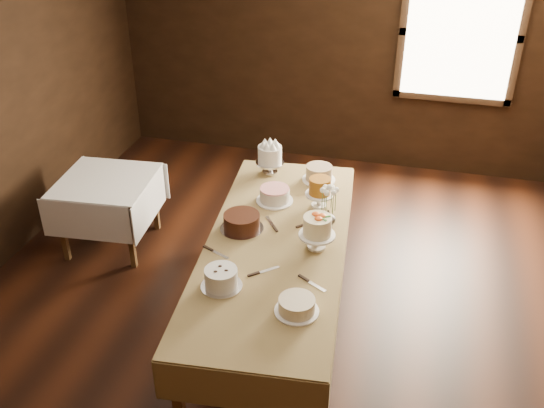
{
  "coord_description": "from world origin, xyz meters",
  "views": [
    {
      "loc": [
        1.01,
        -3.68,
        3.33
      ],
      "look_at": [
        0.0,
        0.2,
        0.95
      ],
      "focal_mm": 40.53,
      "sensor_mm": 36.0,
      "label": 1
    }
  ],
  "objects": [
    {
      "name": "cake_caramel",
      "position": [
        0.31,
        0.51,
        0.91
      ],
      "size": [
        0.23,
        0.23,
        0.26
      ],
      "color": "white",
      "rests_on": "display_table"
    },
    {
      "name": "wall_back",
      "position": [
        0.0,
        3.0,
        1.4
      ],
      "size": [
        5.0,
        0.02,
        2.8
      ],
      "primitive_type": "cube",
      "color": "black",
      "rests_on": "ground"
    },
    {
      "name": "cake_server_c",
      "position": [
        -0.01,
        0.19,
        0.8
      ],
      "size": [
        0.15,
        0.21,
        0.01
      ],
      "primitive_type": "cube",
      "rotation": [
        0.0,
        0.0,
        2.16
      ],
      "color": "silver",
      "rests_on": "display_table"
    },
    {
      "name": "cake_flowers",
      "position": [
        0.4,
        -0.07,
        0.91
      ],
      "size": [
        0.26,
        0.26,
        0.27
      ],
      "color": "white",
      "rests_on": "display_table"
    },
    {
      "name": "cake_server_b",
      "position": [
        0.49,
        -0.51,
        0.8
      ],
      "size": [
        0.22,
        0.14,
        0.01
      ],
      "primitive_type": "cube",
      "rotation": [
        0.0,
        0.0,
        -0.54
      ],
      "color": "silver",
      "rests_on": "display_table"
    },
    {
      "name": "flower_vase",
      "position": [
        0.42,
        0.26,
        0.86
      ],
      "size": [
        0.13,
        0.13,
        0.12
      ],
      "primitive_type": "imported",
      "rotation": [
        0.0,
        0.0,
        0.14
      ],
      "color": "#2D2823",
      "rests_on": "display_table"
    },
    {
      "name": "cake_server_a",
      "position": [
        0.14,
        -0.41,
        0.8
      ],
      "size": [
        0.19,
        0.18,
        0.01
      ],
      "primitive_type": "cube",
      "rotation": [
        0.0,
        0.0,
        0.74
      ],
      "color": "silver",
      "rests_on": "display_table"
    },
    {
      "name": "cake_lattice",
      "position": [
        -0.06,
        0.5,
        0.85
      ],
      "size": [
        0.3,
        0.3,
        0.11
      ],
      "color": "white",
      "rests_on": "display_table"
    },
    {
      "name": "cake_chocolate",
      "position": [
        -0.19,
        0.03,
        0.86
      ],
      "size": [
        0.33,
        0.33,
        0.13
      ],
      "color": "silver",
      "rests_on": "display_table"
    },
    {
      "name": "cake_server_e",
      "position": [
        -0.24,
        -0.33,
        0.8
      ],
      "size": [
        0.23,
        0.12,
        0.01
      ],
      "primitive_type": "cube",
      "rotation": [
        0.0,
        0.0,
        -0.42
      ],
      "color": "silver",
      "rests_on": "display_table"
    },
    {
      "name": "side_table",
      "position": [
        -1.68,
        0.66,
        0.61
      ],
      "size": [
        0.89,
        0.89,
        0.69
      ],
      "rotation": [
        0.0,
        0.0,
        0.09
      ],
      "color": "#4F3218",
      "rests_on": "ground"
    },
    {
      "name": "flower_bouquet",
      "position": [
        0.42,
        0.26,
        1.04
      ],
      "size": [
        0.14,
        0.14,
        0.2
      ],
      "primitive_type": null,
      "color": "white",
      "rests_on": "flower_vase"
    },
    {
      "name": "cake_server_d",
      "position": [
        0.32,
        0.27,
        0.8
      ],
      "size": [
        0.19,
        0.19,
        0.01
      ],
      "primitive_type": "cube",
      "rotation": [
        0.0,
        0.0,
        0.78
      ],
      "color": "silver",
      "rests_on": "display_table"
    },
    {
      "name": "window",
      "position": [
        1.3,
        2.94,
        1.6
      ],
      "size": [
        1.1,
        0.05,
        1.3
      ],
      "primitive_type": "cube",
      "color": "#FFEABF",
      "rests_on": "wall_back"
    },
    {
      "name": "cake_meringue",
      "position": [
        -0.22,
        0.97,
        0.92
      ],
      "size": [
        0.26,
        0.26,
        0.27
      ],
      "color": "silver",
      "rests_on": "display_table"
    },
    {
      "name": "floor",
      "position": [
        0.0,
        0.0,
        0.0
      ],
      "size": [
        5.0,
        6.0,
        0.01
      ],
      "primitive_type": "cube",
      "color": "black",
      "rests_on": "ground"
    },
    {
      "name": "display_table",
      "position": [
        0.1,
        -0.08,
        0.74
      ],
      "size": [
        1.23,
        2.65,
        0.8
      ],
      "rotation": [
        0.0,
        0.0,
        0.09
      ],
      "color": "#4F3218",
      "rests_on": "ground"
    },
    {
      "name": "cake_cream",
      "position": [
        0.42,
        -0.79,
        0.84
      ],
      "size": [
        0.32,
        0.32,
        0.1
      ],
      "color": "white",
      "rests_on": "display_table"
    },
    {
      "name": "cake_swirl",
      "position": [
        -0.12,
        -0.67,
        0.86
      ],
      "size": [
        0.28,
        0.28,
        0.14
      ],
      "color": "silver",
      "rests_on": "display_table"
    },
    {
      "name": "cake_speckled",
      "position": [
        0.22,
        0.95,
        0.86
      ],
      "size": [
        0.29,
        0.29,
        0.14
      ],
      "color": "white",
      "rests_on": "display_table"
    }
  ]
}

